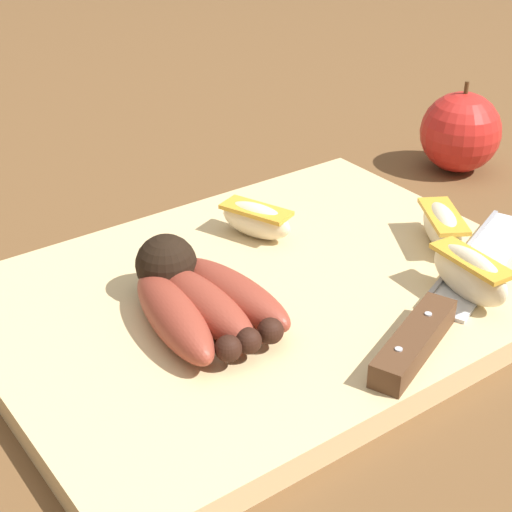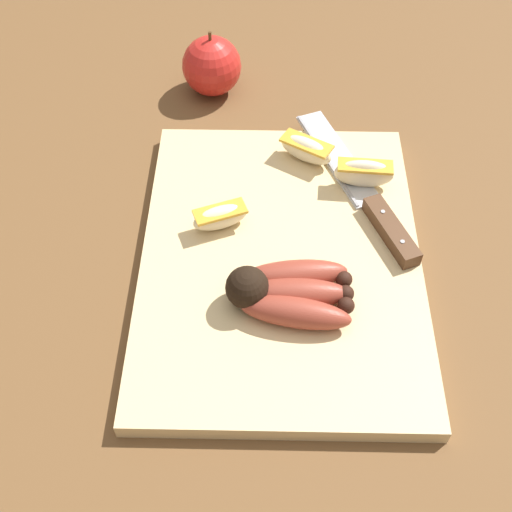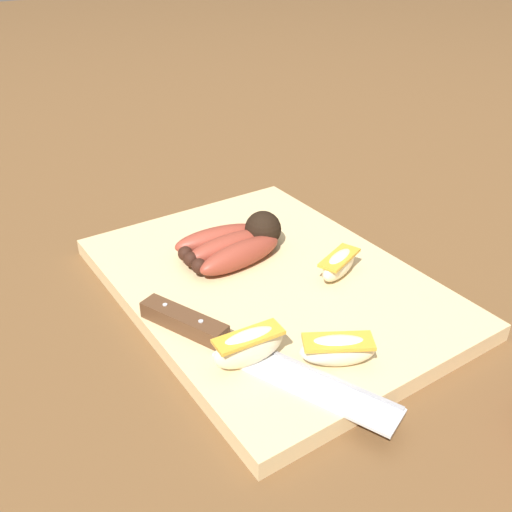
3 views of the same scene
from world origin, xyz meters
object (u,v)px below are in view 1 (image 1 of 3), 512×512
at_px(banana_bunch, 197,297).
at_px(whole_apple, 461,132).
at_px(apple_wedge_middle, 256,219).
at_px(chefs_knife, 439,310).
at_px(apple_wedge_near, 470,274).
at_px(apple_wedge_far, 442,226).

height_order(banana_bunch, whole_apple, whole_apple).
xyz_separation_m(apple_wedge_middle, whole_apple, (-0.28, -0.03, 0.01)).
relative_size(apple_wedge_middle, whole_apple, 0.72).
distance_m(chefs_knife, whole_apple, 0.32).
bearing_deg(whole_apple, apple_wedge_middle, 5.46).
bearing_deg(apple_wedge_near, whole_apple, -137.00).
bearing_deg(chefs_knife, apple_wedge_far, -137.69).
xyz_separation_m(apple_wedge_near, apple_wedge_far, (-0.05, -0.07, -0.00)).
bearing_deg(banana_bunch, apple_wedge_near, 151.66).
relative_size(chefs_knife, apple_wedge_middle, 3.91).
height_order(apple_wedge_far, whole_apple, whole_apple).
xyz_separation_m(chefs_knife, apple_wedge_middle, (0.03, -0.18, 0.01)).
height_order(apple_wedge_middle, whole_apple, whole_apple).
height_order(chefs_knife, apple_wedge_far, apple_wedge_far).
bearing_deg(apple_wedge_middle, whole_apple, -174.54).
xyz_separation_m(chefs_knife, whole_apple, (-0.25, -0.20, 0.02)).
bearing_deg(apple_wedge_middle, apple_wedge_far, 138.72).
xyz_separation_m(banana_bunch, apple_wedge_far, (-0.22, 0.03, -0.00)).
bearing_deg(whole_apple, banana_bunch, 14.72).
relative_size(banana_bunch, chefs_knife, 0.50).
distance_m(banana_bunch, apple_wedge_middle, 0.13).
bearing_deg(apple_wedge_near, chefs_knife, 10.15).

